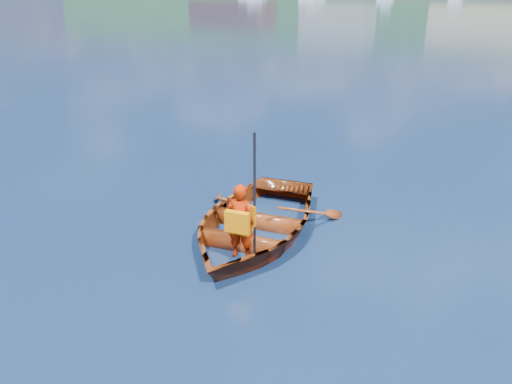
% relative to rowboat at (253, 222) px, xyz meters
% --- Properties ---
extents(ground, '(600.00, 600.00, 0.00)m').
position_rel_rowboat_xyz_m(ground, '(0.17, -0.70, -0.21)').
color(ground, '#173147').
rests_on(ground, ground).
extents(rowboat, '(2.80, 3.68, 0.71)m').
position_rel_rowboat_xyz_m(rowboat, '(0.00, 0.00, 0.00)').
color(rowboat, brown).
rests_on(rowboat, ground).
extents(child_paddler, '(0.43, 0.37, 1.79)m').
position_rel_rowboat_xyz_m(child_paddler, '(0.24, -0.88, 0.45)').
color(child_paddler, '#A31D03').
rests_on(child_paddler, ground).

